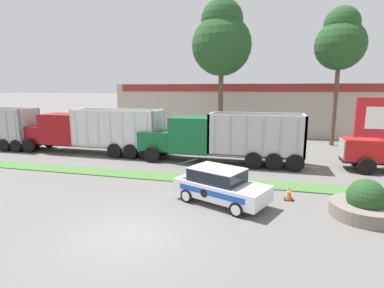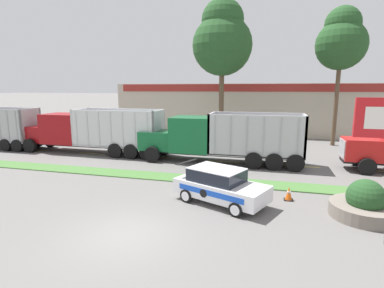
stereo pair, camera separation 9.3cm
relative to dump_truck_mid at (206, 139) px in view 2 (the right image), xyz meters
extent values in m
plane|color=slate|center=(-0.46, -11.68, -1.67)|extent=(600.00, 600.00, 0.00)
cube|color=#477538|center=(-0.46, -4.53, -1.64)|extent=(120.00, 1.52, 0.06)
cube|color=yellow|center=(-14.98, 0.24, -1.67)|extent=(2.40, 0.14, 0.01)
cube|color=yellow|center=(-9.58, 0.24, -1.67)|extent=(2.40, 0.14, 0.01)
cube|color=yellow|center=(-4.18, 0.24, -1.67)|extent=(2.40, 0.14, 0.01)
cube|color=yellow|center=(1.22, 0.24, -1.67)|extent=(2.40, 0.14, 0.01)
cube|color=yellow|center=(6.62, 0.24, -1.67)|extent=(2.40, 0.14, 0.01)
cube|color=red|center=(10.32, 0.27, -0.28)|extent=(2.46, 1.89, 1.38)
cube|color=#B7B7BC|center=(9.06, 0.27, -0.28)|extent=(0.06, 1.61, 1.18)
cylinder|color=black|center=(10.32, -0.86, -1.15)|extent=(1.03, 0.30, 1.03)
cylinder|color=black|center=(10.32, 1.40, -1.15)|extent=(1.03, 0.30, 1.03)
cube|color=black|center=(0.89, 0.00, -1.02)|extent=(11.62, 1.40, 0.18)
cube|color=#146033|center=(-3.70, 0.00, -0.24)|extent=(2.44, 2.08, 1.37)
cube|color=#B7B7BC|center=(-4.95, 0.00, -0.24)|extent=(0.06, 1.78, 1.16)
cube|color=#146033|center=(-1.06, 0.00, 0.32)|extent=(2.82, 2.54, 2.48)
cube|color=black|center=(-2.49, 0.00, 0.75)|extent=(0.04, 2.16, 1.12)
cylinder|color=silver|center=(0.45, -0.82, 0.99)|extent=(0.14, 0.14, 1.35)
cube|color=#B7B7BC|center=(3.52, 0.00, -0.87)|extent=(6.36, 2.54, 0.12)
cube|color=#B7B7BC|center=(0.43, 0.00, 0.51)|extent=(0.16, 2.54, 2.75)
cube|color=#B7B7BC|center=(6.62, 0.00, 0.51)|extent=(0.16, 2.54, 2.75)
cube|color=#B7B7BC|center=(3.52, -1.19, 0.51)|extent=(6.36, 0.16, 2.75)
cube|color=#B7B7BC|center=(3.52, 1.19, 0.51)|extent=(6.36, 0.16, 2.75)
cube|color=#A3A3A8|center=(0.88, -1.29, 0.51)|extent=(0.10, 0.04, 2.62)
cube|color=#A3A3A8|center=(1.94, -1.29, 0.51)|extent=(0.10, 0.04, 2.62)
cube|color=#A3A3A8|center=(2.99, -1.29, 0.51)|extent=(0.10, 0.04, 2.62)
cube|color=#A3A3A8|center=(4.05, -1.29, 0.51)|extent=(0.10, 0.04, 2.62)
cube|color=#A3A3A8|center=(5.11, -1.29, 0.51)|extent=(0.10, 0.04, 2.62)
cube|color=#A3A3A8|center=(6.17, -1.29, 0.51)|extent=(0.10, 0.04, 2.62)
cylinder|color=black|center=(-3.70, -1.25, -1.11)|extent=(1.13, 0.30, 1.13)
cylinder|color=black|center=(-3.70, 1.25, -1.11)|extent=(1.13, 0.30, 1.13)
cylinder|color=black|center=(6.10, -1.25, -1.11)|extent=(1.13, 0.30, 1.13)
cylinder|color=black|center=(6.10, 1.25, -1.11)|extent=(1.13, 0.30, 1.13)
cylinder|color=black|center=(4.79, -1.25, -1.11)|extent=(1.13, 0.30, 1.13)
cylinder|color=black|center=(4.79, 1.25, -1.11)|extent=(1.13, 0.30, 1.13)
cylinder|color=black|center=(3.48, -1.25, -1.11)|extent=(1.13, 0.30, 1.13)
cylinder|color=black|center=(3.48, 1.25, -1.11)|extent=(1.13, 0.30, 1.13)
cube|color=#ADADB2|center=(-18.87, 0.36, -0.91)|extent=(6.99, 2.33, 0.12)
cube|color=#ADADB2|center=(-15.46, 0.36, 0.49)|extent=(0.16, 2.33, 2.80)
cube|color=#ADADB2|center=(-18.87, 1.44, 0.49)|extent=(6.99, 0.16, 2.80)
cube|color=#99999E|center=(-16.69, -0.83, 0.49)|extent=(0.10, 0.04, 2.66)
cube|color=#99999E|center=(-15.81, -0.83, 0.49)|extent=(0.10, 0.04, 2.66)
cylinder|color=black|center=(-15.98, -0.79, -1.15)|extent=(1.04, 0.30, 1.04)
cylinder|color=black|center=(-15.98, 1.50, -1.15)|extent=(1.04, 0.30, 1.04)
cylinder|color=black|center=(-17.20, -0.79, -1.15)|extent=(1.04, 0.30, 1.04)
cylinder|color=black|center=(-17.20, 1.50, -1.15)|extent=(1.04, 0.30, 1.04)
cube|color=black|center=(-9.79, 0.52, -1.01)|extent=(12.12, 1.34, 0.18)
cube|color=maroon|center=(-14.83, 0.52, -0.26)|extent=(2.03, 2.00, 1.34)
cube|color=#B7B7BC|center=(-15.87, 0.52, -0.26)|extent=(0.06, 1.71, 1.14)
cube|color=maroon|center=(-12.26, 0.52, 0.29)|extent=(3.10, 2.44, 2.43)
cube|color=black|center=(-13.83, 0.52, 0.71)|extent=(0.04, 2.08, 1.09)
cylinder|color=silver|center=(-10.61, -0.27, 1.07)|extent=(0.14, 0.14, 1.55)
cube|color=silver|center=(-7.22, 0.52, -0.86)|extent=(6.98, 2.44, 0.12)
cube|color=silver|center=(-10.63, 0.52, 0.54)|extent=(0.16, 2.44, 2.81)
cube|color=silver|center=(-3.81, 0.52, 0.54)|extent=(0.16, 2.44, 2.81)
cube|color=silver|center=(-7.22, -0.62, 0.54)|extent=(6.98, 0.16, 2.81)
cube|color=silver|center=(-7.22, 1.66, 0.54)|extent=(6.98, 0.16, 2.81)
cube|color=#BCBCC1|center=(-10.21, -0.72, 0.54)|extent=(0.10, 0.04, 2.67)
cube|color=#BCBCC1|center=(-9.21, -0.72, 0.54)|extent=(0.10, 0.04, 2.67)
cube|color=#BCBCC1|center=(-8.21, -0.72, 0.54)|extent=(0.10, 0.04, 2.67)
cube|color=#BCBCC1|center=(-7.22, -0.72, 0.54)|extent=(0.10, 0.04, 2.67)
cube|color=#BCBCC1|center=(-6.22, -0.72, 0.54)|extent=(0.10, 0.04, 2.67)
cube|color=#BCBCC1|center=(-5.22, -0.72, 0.54)|extent=(0.10, 0.04, 2.67)
cube|color=#BCBCC1|center=(-4.23, -0.72, 0.54)|extent=(0.10, 0.04, 2.67)
cylinder|color=black|center=(-14.83, -0.68, -1.10)|extent=(1.13, 0.30, 1.13)
cylinder|color=black|center=(-14.83, 1.72, -1.10)|extent=(1.13, 0.30, 1.13)
cylinder|color=black|center=(-4.33, -0.68, -1.10)|extent=(1.13, 0.30, 1.13)
cylinder|color=black|center=(-4.33, 1.72, -1.10)|extent=(1.13, 0.30, 1.13)
cylinder|color=black|center=(-5.64, -0.68, -1.10)|extent=(1.13, 0.30, 1.13)
cylinder|color=black|center=(-5.64, 1.72, -1.10)|extent=(1.13, 0.30, 1.13)
cylinder|color=black|center=(-6.95, -0.68, -1.10)|extent=(1.13, 0.30, 1.13)
cylinder|color=black|center=(-6.95, 1.72, -1.10)|extent=(1.13, 0.30, 1.13)
cube|color=white|center=(2.38, -7.73, -1.00)|extent=(4.66, 3.43, 0.71)
cube|color=black|center=(2.14, -7.63, -0.36)|extent=(2.81, 2.45, 0.57)
cube|color=white|center=(2.14, -7.63, -0.06)|extent=(2.81, 2.45, 0.04)
cube|color=black|center=(0.52, -6.92, -0.02)|extent=(0.78, 1.46, 0.03)
cube|color=blue|center=(2.00, -8.61, -0.93)|extent=(3.13, 1.37, 0.25)
cylinder|color=black|center=(1.71, -8.48, -1.00)|extent=(0.36, 0.16, 0.39)
cylinder|color=black|center=(3.23, -9.09, -1.36)|extent=(0.66, 0.43, 0.63)
cylinder|color=silver|center=(3.19, -9.18, -1.36)|extent=(0.41, 0.19, 0.44)
cylinder|color=black|center=(3.95, -7.43, -1.36)|extent=(0.66, 0.43, 0.63)
cylinder|color=silver|center=(3.99, -7.33, -1.36)|extent=(0.41, 0.19, 0.44)
cylinder|color=black|center=(0.81, -8.03, -1.36)|extent=(0.66, 0.43, 0.63)
cylinder|color=silver|center=(0.76, -8.13, -1.36)|extent=(0.41, 0.19, 0.44)
cylinder|color=black|center=(1.53, -6.38, -1.36)|extent=(0.66, 0.43, 0.63)
cylinder|color=silver|center=(1.57, -6.28, -1.36)|extent=(0.41, 0.19, 0.44)
cylinder|color=slate|center=(8.36, -7.74, -1.39)|extent=(2.72, 2.72, 0.56)
sphere|color=#234C23|center=(8.36, -7.74, -0.81)|extent=(1.50, 1.50, 1.50)
cube|color=black|center=(5.44, -6.53, -1.66)|extent=(0.42, 0.42, 0.03)
cone|color=#EA5B14|center=(5.44, -6.53, -1.33)|extent=(0.33, 0.33, 0.63)
cylinder|color=white|center=(5.44, -6.53, -1.26)|extent=(0.18, 0.18, 0.08)
cube|color=#BCB29E|center=(1.97, 18.45, 1.21)|extent=(31.22, 12.00, 5.76)
cube|color=maroon|center=(1.97, 12.40, 3.64)|extent=(29.66, 0.10, 0.80)
cylinder|color=brown|center=(10.16, 9.19, 2.24)|extent=(0.38, 0.38, 7.83)
sphere|color=#234C23|center=(10.16, 9.19, 7.36)|extent=(4.37, 4.37, 4.37)
sphere|color=#234C23|center=(10.16, 9.19, 9.11)|extent=(3.06, 3.06, 3.06)
cylinder|color=brown|center=(-0.38, 8.86, 2.19)|extent=(0.49, 0.49, 7.73)
sphere|color=#234C23|center=(-0.38, 8.86, 7.63)|extent=(5.74, 5.74, 5.74)
sphere|color=#234C23|center=(-0.38, 8.86, 9.93)|extent=(4.02, 4.02, 4.02)
camera|label=1|loc=(4.35, -20.84, 3.57)|focal=28.00mm
camera|label=2|loc=(4.44, -20.82, 3.57)|focal=28.00mm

